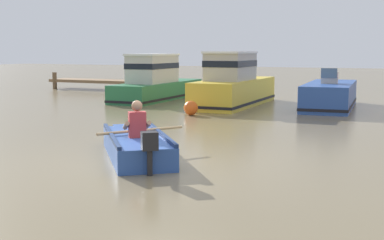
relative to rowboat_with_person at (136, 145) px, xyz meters
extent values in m
plane|color=#7A6B4C|center=(0.65, -0.17, -0.25)|extent=(120.00, 120.00, 0.00)
cube|color=brown|center=(-9.17, 15.20, 0.22)|extent=(11.44, 1.50, 0.16)
cylinder|color=brown|center=(-14.49, 14.50, 0.23)|extent=(0.24, 0.24, 0.95)
cylinder|color=brown|center=(-9.17, 15.90, 0.27)|extent=(0.24, 0.24, 1.04)
cylinder|color=brown|center=(-3.84, 14.50, 0.29)|extent=(0.24, 0.24, 1.09)
cube|color=#2D519E|center=(0.04, -0.05, -0.03)|extent=(2.83, 3.09, 0.44)
cube|color=#2D519E|center=(-1.06, 1.28, -0.03)|extent=(0.72, 0.69, 0.42)
cube|color=navy|center=(-0.35, -0.38, 0.22)|extent=(2.00, 2.39, 0.08)
cube|color=navy|center=(0.44, 0.27, 0.22)|extent=(2.00, 2.39, 0.08)
cube|color=#3C62B2|center=(0.11, -0.13, 0.15)|extent=(0.96, 0.86, 0.06)
cylinder|color=black|center=(1.10, -1.32, 0.02)|extent=(0.14, 0.14, 0.54)
cube|color=black|center=(1.10, -1.32, 0.37)|extent=(0.37, 0.36, 0.32)
cube|color=#B23333|center=(0.14, -0.17, 0.45)|extent=(0.40, 0.39, 0.52)
sphere|color=#9E7051|center=(0.14, -0.17, 0.83)|extent=(0.22, 0.22, 0.22)
cylinder|color=#9E7051|center=(-0.06, -0.27, 0.43)|extent=(0.34, 0.38, 0.23)
cylinder|color=#9E7051|center=(0.28, 0.01, 0.43)|extent=(0.34, 0.38, 0.23)
cylinder|color=tan|center=(-0.06, 0.31, 0.25)|extent=(1.12, 1.72, 0.06)
cube|color=#287042|center=(-5.94, 11.51, 0.14)|extent=(2.03, 6.44, 0.78)
cube|color=black|center=(-5.94, 11.51, -0.12)|extent=(2.07, 6.48, 0.10)
cube|color=beige|center=(-5.91, 10.94, 1.12)|extent=(1.46, 2.74, 1.19)
cube|color=black|center=(-5.91, 10.94, 1.27)|extent=(1.49, 2.77, 0.24)
cube|color=white|center=(-5.91, 10.94, 1.76)|extent=(1.53, 2.87, 0.08)
cube|color=gold|center=(-1.87, 10.53, 0.27)|extent=(2.03, 5.98, 1.03)
cube|color=black|center=(-1.87, 10.53, -0.07)|extent=(2.07, 6.02, 0.10)
cube|color=#B2ADA3|center=(-1.85, 9.99, 1.30)|extent=(1.49, 2.54, 1.04)
cube|color=black|center=(-1.85, 9.99, 1.43)|extent=(1.52, 2.57, 0.24)
cube|color=white|center=(-1.85, 9.99, 1.86)|extent=(1.56, 2.67, 0.08)
cube|color=#2D519E|center=(1.79, 11.15, 0.23)|extent=(2.15, 5.26, 0.96)
cube|color=black|center=(1.79, 11.15, -0.08)|extent=(2.20, 5.30, 0.10)
cube|color=#B2ADA3|center=(1.83, 10.77, 0.93)|extent=(0.63, 0.55, 0.44)
cube|color=slate|center=(1.85, 10.51, 1.11)|extent=(0.59, 0.10, 0.36)
sphere|color=#E55919|center=(-2.02, 6.77, -0.01)|extent=(0.49, 0.49, 0.49)
camera|label=1|loc=(5.61, -9.00, 1.92)|focal=48.52mm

